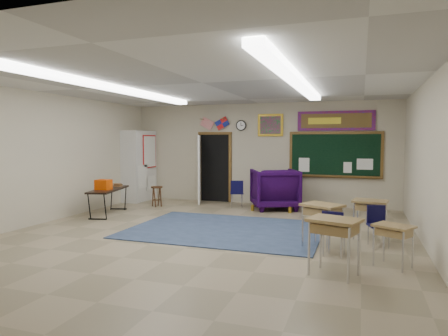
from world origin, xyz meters
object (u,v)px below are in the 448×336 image
(student_desk_front_left, at_px, (322,224))
(wooden_stool, at_px, (157,196))
(wingback_armchair, at_px, (275,189))
(folding_table, at_px, (108,200))
(student_desk_front_right, at_px, (370,217))

(student_desk_front_left, height_order, wooden_stool, student_desk_front_left)
(wingback_armchair, relative_size, student_desk_front_left, 1.52)
(wingback_armchair, xyz_separation_m, folding_table, (-3.87, -2.20, -0.20))
(wooden_stool, bearing_deg, student_desk_front_right, -19.46)
(folding_table, distance_m, wooden_stool, 1.60)
(student_desk_front_right, height_order, wooden_stool, student_desk_front_right)
(student_desk_front_left, relative_size, wooden_stool, 1.40)
(wingback_armchair, distance_m, wooden_stool, 3.37)
(student_desk_front_left, distance_m, folding_table, 5.70)
(wingback_armchair, xyz_separation_m, student_desk_front_right, (2.43, -2.73, -0.14))
(student_desk_front_left, bearing_deg, wingback_armchair, 141.41)
(student_desk_front_right, height_order, folding_table, folding_table)
(wingback_armchair, height_order, student_desk_front_right, wingback_armchair)
(wingback_armchair, distance_m, student_desk_front_right, 3.66)
(wooden_stool, bearing_deg, wingback_armchair, 12.24)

